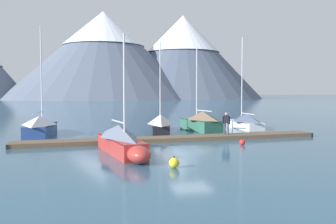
% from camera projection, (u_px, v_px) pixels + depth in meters
% --- Properties ---
extents(ground_plane, '(700.00, 700.00, 0.00)m').
position_uv_depth(ground_plane, '(191.00, 149.00, 23.17)').
color(ground_plane, '#335B75').
extents(mountain_central_massif, '(95.09, 95.09, 42.52)m').
position_uv_depth(mountain_central_massif, '(104.00, 54.00, 179.87)').
color(mountain_central_massif, slate).
rests_on(mountain_central_massif, ground).
extents(mountain_shoulder_ridge, '(80.15, 80.15, 42.63)m').
position_uv_depth(mountain_shoulder_ridge, '(183.00, 55.00, 190.02)').
color(mountain_shoulder_ridge, '#4C566B').
rests_on(mountain_shoulder_ridge, ground).
extents(dock, '(22.73, 2.92, 0.30)m').
position_uv_depth(dock, '(175.00, 139.00, 27.04)').
color(dock, brown).
rests_on(dock, ground).
extents(sailboat_nearest_berth, '(2.48, 6.86, 9.04)m').
position_uv_depth(sailboat_nearest_berth, '(41.00, 126.00, 30.53)').
color(sailboat_nearest_berth, navy).
rests_on(sailboat_nearest_berth, ground).
extents(sailboat_second_berth, '(2.44, 7.31, 6.84)m').
position_uv_depth(sailboat_second_berth, '(122.00, 141.00, 21.19)').
color(sailboat_second_berth, '#B2332D').
rests_on(sailboat_second_berth, ground).
extents(sailboat_mid_dock_port, '(2.63, 6.65, 8.09)m').
position_uv_depth(sailboat_mid_dock_port, '(160.00, 124.00, 32.16)').
color(sailboat_mid_dock_port, black).
rests_on(sailboat_mid_dock_port, ground).
extents(sailboat_mid_dock_starboard, '(2.82, 5.82, 7.71)m').
position_uv_depth(sailboat_mid_dock_starboard, '(200.00, 121.00, 33.83)').
color(sailboat_mid_dock_starboard, '#336B56').
rests_on(sailboat_mid_dock_starboard, ground).
extents(sailboat_far_berth, '(1.85, 6.38, 8.91)m').
position_uv_depth(sailboat_far_berth, '(244.00, 121.00, 35.95)').
color(sailboat_far_berth, white).
rests_on(sailboat_far_berth, ground).
extents(person_on_dock, '(0.53, 0.38, 1.69)m').
position_uv_depth(person_on_dock, '(226.00, 122.00, 28.41)').
color(person_on_dock, '#384256').
rests_on(person_on_dock, dock).
extents(mooring_buoy_channel_marker, '(0.38, 0.38, 0.46)m').
position_uv_depth(mooring_buoy_channel_marker, '(242.00, 142.00, 24.82)').
color(mooring_buoy_channel_marker, red).
rests_on(mooring_buoy_channel_marker, ground).
extents(mooring_buoy_inner_mooring, '(0.49, 0.49, 0.57)m').
position_uv_depth(mooring_buoy_inner_mooring, '(174.00, 163.00, 17.39)').
color(mooring_buoy_inner_mooring, yellow).
rests_on(mooring_buoy_inner_mooring, ground).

